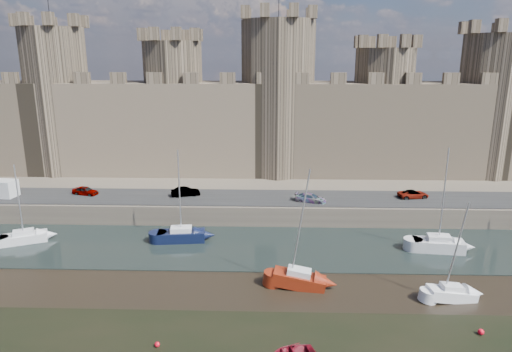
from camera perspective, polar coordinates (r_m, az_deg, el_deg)
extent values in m
cube|color=black|center=(50.78, 0.67, -8.87)|extent=(160.00, 12.00, 0.08)
cube|color=#4C443A|center=(84.69, 1.14, 1.76)|extent=(160.00, 60.00, 2.50)
cube|color=black|center=(59.26, 0.86, -2.74)|extent=(160.00, 7.00, 0.10)
cube|color=#42382B|center=(71.32, 1.07, 6.02)|extent=(100.00, 9.00, 14.00)
cylinder|color=#42382B|center=(78.06, -23.41, 8.55)|extent=(10.00, 10.00, 22.00)
cylinder|color=black|center=(78.01, -24.47, 18.42)|extent=(0.10, 0.10, 5.00)
cylinder|color=#42382B|center=(72.46, -10.18, 8.33)|extent=(9.00, 9.00, 20.00)
cylinder|color=#42382B|center=(70.77, 2.73, 9.61)|extent=(11.00, 11.00, 23.00)
cylinder|color=black|center=(70.87, 2.88, 20.95)|extent=(0.10, 0.10, 5.00)
cylinder|color=#42382B|center=(73.02, 15.48, 7.68)|extent=(9.00, 9.00, 19.00)
cylinder|color=#42382B|center=(78.24, 27.10, 7.78)|extent=(10.00, 10.00, 21.00)
imported|color=gray|center=(64.49, -20.57, -1.75)|extent=(3.70, 2.26, 1.18)
imported|color=gray|center=(60.54, -8.79, -1.98)|extent=(3.94, 2.31, 1.23)
imported|color=gray|center=(57.87, 6.85, -2.75)|extent=(4.19, 2.65, 1.13)
imported|color=gray|center=(62.51, 19.07, -2.16)|extent=(4.16, 2.46, 1.09)
cube|color=silver|center=(57.95, -27.00, -6.93)|extent=(5.15, 3.69, 0.98)
cube|color=silver|center=(57.71, -27.08, -6.27)|extent=(2.49, 2.08, 0.45)
cylinder|color=silver|center=(56.56, -27.53, -2.68)|extent=(0.14, 0.14, 8.02)
cube|color=black|center=(52.75, -9.30, -7.42)|extent=(5.46, 2.63, 1.15)
cube|color=silver|center=(52.44, -9.34, -6.57)|extent=(2.49, 1.69, 0.52)
cylinder|color=silver|center=(50.99, -9.55, -1.92)|extent=(0.14, 0.14, 9.40)
cube|color=silver|center=(53.28, 21.81, -8.06)|extent=(5.44, 2.61, 1.23)
cube|color=silver|center=(52.96, 21.90, -7.16)|extent=(2.48, 1.68, 0.56)
cylinder|color=silver|center=(51.45, 22.41, -2.23)|extent=(0.14, 0.14, 10.08)
cube|color=maroon|center=(42.78, 5.39, -12.89)|extent=(4.98, 2.48, 1.22)
cube|color=silver|center=(42.38, 5.42, -11.84)|extent=(2.28, 1.57, 0.55)
cylinder|color=silver|center=(40.49, 5.59, -5.89)|extent=(0.14, 0.14, 9.94)
cube|color=white|center=(44.04, 23.20, -13.46)|extent=(4.30, 2.11, 0.97)
cube|color=silver|center=(43.72, 23.30, -12.64)|extent=(1.96, 1.34, 0.44)
cylinder|color=silver|center=(42.20, 23.82, -8.09)|extent=(0.14, 0.14, 7.94)
sphere|color=red|center=(35.95, -12.25, -19.88)|extent=(0.40, 0.40, 0.40)
sphere|color=#FA0B20|center=(40.24, 26.30, -17.07)|extent=(0.46, 0.46, 0.46)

